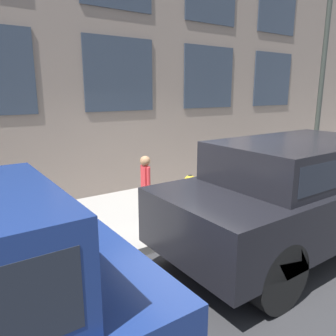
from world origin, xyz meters
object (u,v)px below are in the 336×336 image
object	(u,v)px
person	(145,181)
parked_truck_charcoal_near	(295,188)
fire_hydrant	(190,195)
street_lamp	(325,51)

from	to	relation	value
person	parked_truck_charcoal_near	xyz separation A→B (m)	(-2.17, -1.33, 0.17)
fire_hydrant	street_lamp	xyz separation A→B (m)	(0.12, -4.25, 2.86)
person	fire_hydrant	bearing A→B (deg)	137.80
person	street_lamp	bearing A→B (deg)	161.25
fire_hydrant	parked_truck_charcoal_near	size ratio (longest dim) A/B	0.18
parked_truck_charcoal_near	street_lamp	size ratio (longest dim) A/B	0.83
fire_hydrant	parked_truck_charcoal_near	bearing A→B (deg)	-162.03
fire_hydrant	parked_truck_charcoal_near	xyz separation A→B (m)	(-1.80, -0.58, 0.48)
person	parked_truck_charcoal_near	size ratio (longest dim) A/B	0.27
parked_truck_charcoal_near	street_lamp	xyz separation A→B (m)	(1.92, -3.66, 2.39)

